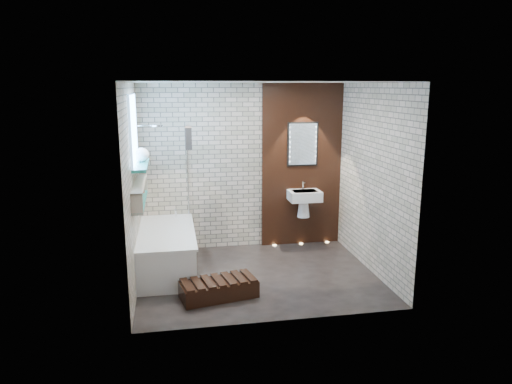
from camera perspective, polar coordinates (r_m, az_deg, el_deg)
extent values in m
plane|color=black|center=(6.63, 0.24, -10.03)|extent=(3.20, 3.20, 0.00)
cube|color=#A0977F|center=(7.51, -1.57, 3.01)|extent=(3.20, 0.04, 2.60)
cube|color=#A0977F|center=(5.01, 2.97, -1.90)|extent=(3.20, 0.04, 2.60)
cube|color=#A0977F|center=(6.16, -14.54, 0.48)|extent=(0.04, 2.60, 2.60)
cube|color=#A0977F|center=(6.72, 13.79, 1.51)|extent=(0.04, 2.60, 2.60)
plane|color=white|center=(6.12, 0.26, 13.06)|extent=(3.20, 3.20, 0.00)
cube|color=black|center=(7.68, 5.50, 3.17)|extent=(1.30, 0.06, 2.60)
cube|color=#7FADE0|center=(6.41, -14.54, 7.27)|extent=(0.03, 1.00, 0.90)
cube|color=teal|center=(6.46, -13.64, 3.15)|extent=(0.18, 1.00, 0.04)
cube|color=teal|center=(6.35, -13.71, -1.11)|extent=(0.14, 1.30, 0.03)
cube|color=#B2A899|center=(6.30, -13.82, 0.92)|extent=(0.14, 1.30, 0.03)
cube|color=#B2A899|center=(5.71, -14.11, -1.48)|extent=(0.14, 0.03, 0.26)
cube|color=#B2A899|center=(6.95, -13.48, 1.04)|extent=(0.14, 0.03, 0.26)
cube|color=white|center=(6.86, -10.66, -7.01)|extent=(0.75, 1.70, 0.55)
cube|color=white|center=(6.77, -10.76, -4.70)|extent=(0.79, 1.74, 0.03)
cylinder|color=silver|center=(7.45, -9.61, -2.45)|extent=(0.04, 0.04, 0.12)
cube|color=white|center=(7.03, -8.09, 2.06)|extent=(0.01, 0.78, 1.40)
cube|color=black|center=(6.66, -8.14, 6.43)|extent=(0.09, 0.23, 0.30)
cylinder|color=silver|center=(6.99, -11.85, 7.82)|extent=(0.18, 0.18, 0.02)
cube|color=white|center=(7.57, 5.86, -0.45)|extent=(0.50, 0.36, 0.16)
cone|color=white|center=(7.67, 5.72, -1.97)|extent=(0.20, 0.20, 0.28)
cylinder|color=silver|center=(7.63, 5.67, 0.81)|extent=(0.03, 0.03, 0.14)
cube|color=black|center=(7.59, 5.62, 5.73)|extent=(0.50, 0.02, 0.70)
cube|color=silver|center=(7.59, 5.65, 5.72)|extent=(0.45, 0.01, 0.65)
cube|color=black|center=(5.99, -4.51, -11.55)|extent=(0.99, 0.59, 0.21)
cylinder|color=maroon|center=(6.02, -13.92, -1.07)|extent=(0.06, 0.06, 0.13)
cylinder|color=maroon|center=(6.78, -13.55, 0.59)|extent=(0.07, 0.07, 0.16)
cylinder|color=#B6491C|center=(6.05, -13.89, -1.20)|extent=(0.05, 0.05, 0.10)
sphere|color=white|center=(6.60, -13.54, 4.37)|extent=(0.19, 0.19, 0.19)
cylinder|color=#FFD899|center=(7.82, 2.24, -6.40)|extent=(0.06, 0.06, 0.01)
cylinder|color=#FFD899|center=(7.93, 5.44, -6.18)|extent=(0.06, 0.06, 0.01)
cylinder|color=#FFD899|center=(8.06, 8.54, -5.96)|extent=(0.06, 0.06, 0.01)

